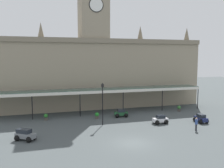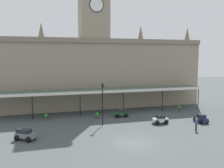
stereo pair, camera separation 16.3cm
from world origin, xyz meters
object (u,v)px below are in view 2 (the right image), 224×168
car_white_sedan (160,120)px  planter_forecourt_centre (97,116)px  planter_near_kerb (179,109)px  car_green_sedan (121,114)px  car_grey_estate (25,135)px  pedestrian_crossing_forecourt (196,124)px  victorian_lamppost (103,100)px  planter_by_canopy (46,117)px  car_navy_sedan (201,119)px

car_white_sedan → planter_forecourt_centre: (-7.79, 5.06, -0.01)m
planter_forecourt_centre → planter_near_kerb: 14.45m
car_green_sedan → car_grey_estate: 15.25m
pedestrian_crossing_forecourt → planter_forecourt_centre: 14.04m
car_white_sedan → victorian_lamppost: bearing=168.7°
victorian_lamppost → planter_by_canopy: (-7.29, 4.77, -3.01)m
car_white_sedan → car_navy_sedan: bearing=-10.2°
car_navy_sedan → planter_near_kerb: car_navy_sedan is taller
planter_near_kerb → victorian_lamppost: bearing=-162.6°
car_white_sedan → planter_forecourt_centre: car_white_sedan is taller
planter_near_kerb → pedestrian_crossing_forecourt: bearing=-110.6°
car_green_sedan → car_navy_sedan: 11.54m
pedestrian_crossing_forecourt → victorian_lamppost: size_ratio=0.29×
car_green_sedan → pedestrian_crossing_forecourt: size_ratio=1.27×
car_navy_sedan → planter_forecourt_centre: bearing=155.7°
pedestrian_crossing_forecourt → planter_forecourt_centre: pedestrian_crossing_forecourt is taller
planter_by_canopy → planter_near_kerb: 21.72m
pedestrian_crossing_forecourt → planter_by_canopy: (-17.87, 10.48, -0.42)m
planter_forecourt_centre → car_navy_sedan: bearing=-24.3°
car_green_sedan → pedestrian_crossing_forecourt: pedestrian_crossing_forecourt is taller
car_green_sedan → victorian_lamppost: size_ratio=0.37×
victorian_lamppost → car_white_sedan: bearing=-11.3°
car_green_sedan → car_navy_sedan: bearing=-32.5°
victorian_lamppost → pedestrian_crossing_forecourt: bearing=-28.4°
car_green_sedan → car_navy_sedan: same height
car_green_sedan → planter_forecourt_centre: 3.79m
planter_forecourt_centre → car_green_sedan: bearing=1.5°
car_green_sedan → car_white_sedan: bearing=-52.3°
planter_forecourt_centre → car_white_sedan: bearing=-33.0°
car_grey_estate → pedestrian_crossing_forecourt: bearing=-6.3°
car_green_sedan → car_white_sedan: same height
pedestrian_crossing_forecourt → planter_forecourt_centre: bearing=138.9°
car_grey_estate → planter_near_kerb: (24.12, 7.99, -0.07)m
car_green_sedan → planter_forecourt_centre: size_ratio=2.22×
car_navy_sedan → planter_by_canopy: size_ratio=2.16×
pedestrian_crossing_forecourt → car_white_sedan: bearing=123.7°
car_navy_sedan → pedestrian_crossing_forecourt: 4.33m
car_navy_sedan → planter_by_canopy: (-20.84, 7.35, -0.01)m
planter_near_kerb → car_grey_estate: bearing=-161.7°
car_grey_estate → victorian_lamppost: victorian_lamppost is taller
car_grey_estate → car_white_sedan: bearing=6.3°
car_grey_estate → planter_forecourt_centre: (9.71, 6.99, -0.07)m
pedestrian_crossing_forecourt → victorian_lamppost: bearing=151.6°
planter_forecourt_centre → planter_near_kerb: (14.41, 1.00, 0.00)m
car_white_sedan → car_grey_estate: bearing=-173.7°
pedestrian_crossing_forecourt → victorian_lamppost: 12.30m
car_grey_estate → car_navy_sedan: car_grey_estate is taller
planter_by_canopy → planter_forecourt_centre: bearing=-9.7°
car_grey_estate → planter_near_kerb: 25.41m
car_green_sedan → planter_by_canopy: (-11.10, 1.16, -0.01)m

